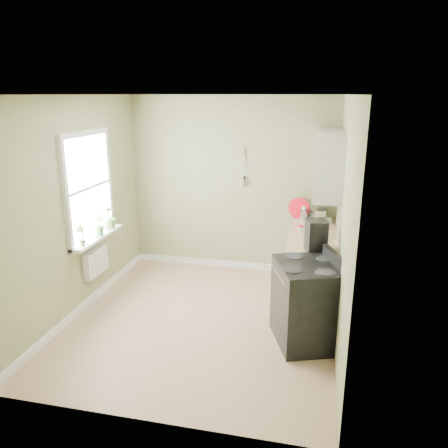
% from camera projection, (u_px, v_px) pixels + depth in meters
% --- Properties ---
extents(floor, '(3.20, 3.60, 0.02)m').
position_uv_depth(floor, '(202.00, 320.00, 5.45)').
color(floor, '#A67C5C').
rests_on(floor, ground).
extents(ceiling, '(3.20, 3.60, 0.02)m').
position_uv_depth(ceiling, '(199.00, 94.00, 4.67)').
color(ceiling, white).
rests_on(ceiling, wall_back).
extents(wall_back, '(3.20, 0.02, 2.70)m').
position_uv_depth(wall_back, '(232.00, 185.00, 6.75)').
color(wall_back, '#949867').
rests_on(wall_back, floor).
extents(wall_left, '(0.02, 3.60, 2.70)m').
position_uv_depth(wall_left, '(75.00, 208.00, 5.39)').
color(wall_left, '#949867').
rests_on(wall_left, floor).
extents(wall_right, '(0.02, 3.60, 2.70)m').
position_uv_depth(wall_right, '(344.00, 224.00, 4.73)').
color(wall_right, '#949867').
rests_on(wall_right, floor).
extents(base_cabinets, '(0.60, 1.60, 0.87)m').
position_uv_depth(base_cabinets, '(312.00, 266.00, 5.99)').
color(base_cabinets, silver).
rests_on(base_cabinets, floor).
extents(countertop, '(0.64, 1.60, 0.04)m').
position_uv_depth(countertop, '(313.00, 235.00, 5.86)').
color(countertop, tan).
rests_on(countertop, base_cabinets).
extents(upper_cabinets, '(0.35, 1.40, 0.80)m').
position_uv_depth(upper_cabinets, '(329.00, 163.00, 5.65)').
color(upper_cabinets, silver).
rests_on(upper_cabinets, wall_right).
extents(window, '(0.06, 1.14, 1.44)m').
position_uv_depth(window, '(88.00, 188.00, 5.61)').
color(window, white).
rests_on(window, wall_left).
extents(window_sill, '(0.18, 1.14, 0.04)m').
position_uv_depth(window_sill, '(97.00, 237.00, 5.79)').
color(window_sill, white).
rests_on(window_sill, wall_left).
extents(radiator, '(0.12, 0.50, 0.35)m').
position_uv_depth(radiator, '(96.00, 262.00, 5.84)').
color(radiator, white).
rests_on(radiator, wall_left).
extents(wall_utensils, '(0.02, 0.14, 0.58)m').
position_uv_depth(wall_utensils, '(244.00, 172.00, 6.62)').
color(wall_utensils, tan).
rests_on(wall_utensils, wall_back).
extents(stove, '(0.90, 0.94, 1.06)m').
position_uv_depth(stove, '(307.00, 303.00, 4.85)').
color(stove, black).
rests_on(stove, floor).
extents(stand_mixer, '(0.33, 0.39, 0.43)m').
position_uv_depth(stand_mixer, '(321.00, 209.00, 6.41)').
color(stand_mixer, '#B2B2B7').
rests_on(stand_mixer, countertop).
extents(kettle, '(0.20, 0.12, 0.20)m').
position_uv_depth(kettle, '(304.00, 212.00, 6.54)').
color(kettle, silver).
rests_on(kettle, countertop).
extents(coffee_maker, '(0.28, 0.29, 0.38)m').
position_uv_depth(coffee_maker, '(316.00, 237.00, 5.14)').
color(coffee_maker, black).
rests_on(coffee_maker, countertop).
extents(red_tray, '(0.32, 0.09, 0.31)m').
position_uv_depth(red_tray, '(299.00, 208.00, 6.53)').
color(red_tray, red).
rests_on(red_tray, countertop).
extents(jar, '(0.08, 0.08, 0.09)m').
position_uv_depth(jar, '(301.00, 229.00, 5.91)').
color(jar, beige).
rests_on(jar, countertop).
extents(plant_a, '(0.18, 0.16, 0.27)m').
position_uv_depth(plant_a, '(81.00, 235.00, 5.36)').
color(plant_a, '#557F3D').
rests_on(plant_a, window_sill).
extents(plant_b, '(0.20, 0.21, 0.29)m').
position_uv_depth(plant_b, '(99.00, 224.00, 5.79)').
color(plant_b, '#557F3D').
rests_on(plant_b, window_sill).
extents(plant_c, '(0.25, 0.25, 0.32)m').
position_uv_depth(plant_c, '(109.00, 217.00, 6.06)').
color(plant_c, '#557F3D').
rests_on(plant_c, window_sill).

